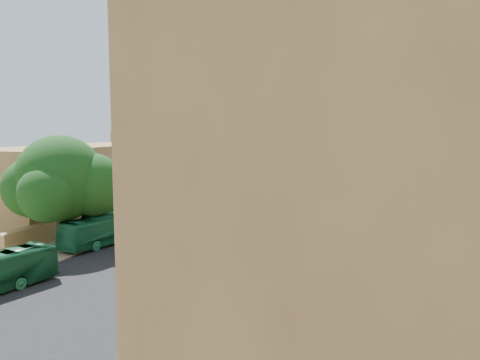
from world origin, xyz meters
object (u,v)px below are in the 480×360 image
Objects in this scene: bus_red_east at (266,222)px; car_cream at (236,213)px; bus_cream_east at (284,193)px; ficus_tree at (61,182)px; pedestrian_b at (242,314)px; streetlamp at (151,250)px; pedestrian_a at (307,232)px; car_white_a at (238,197)px; street_tree_d at (223,170)px; red_truck at (150,239)px; car_blue_b at (266,184)px; church at (307,133)px; olive_pickup at (286,210)px; bus_green_north at (110,228)px; street_tree_c at (197,176)px; car_dkblue at (270,185)px; pedestrian_c at (299,218)px; street_tree_a at (108,199)px; street_tree_b at (161,184)px; car_white_b at (281,191)px; car_blue_a at (212,215)px.

bus_red_east is 2.00× the size of car_cream.
bus_cream_east is 13.29m from car_cream.
pedestrian_b is at bearing -30.42° from ficus_tree.
streetlamp is 4.65× the size of pedestrian_a.
bus_red_east is at bearing 136.68° from car_cream.
car_white_a is at bearing 22.87° from pedestrian_b.
red_truck is at bearing -78.33° from street_tree_d.
church is at bearing 63.26° from car_blue_b.
bus_green_north reaches higher than olive_pickup.
street_tree_c reaches higher than bus_red_east.
olive_pickup is 0.52× the size of bus_cream_east.
pedestrian_b is (4.05, -21.42, -0.40)m from bus_red_east.
car_dkblue is (-8.05, 35.13, -0.73)m from bus_red_east.
pedestrian_c is at bearing 179.34° from car_cream.
car_blue_b is (-3.67, 29.01, -0.08)m from car_cream.
street_tree_d is 1.32× the size of car_blue_b.
pedestrian_a is (20.63, 0.79, -2.33)m from street_tree_a.
car_blue_b is at bearing 130.09° from car_dkblue.
church is 3.71× the size of bus_red_east.
red_truck is 16.31m from pedestrian_b.
church is 8.37× the size of car_dkblue.
bus_red_east is 36.04m from car_dkblue.
ficus_tree is at bearing -99.94° from car_white_a.
pedestrian_c is (0.95, 31.63, -4.40)m from streetlamp.
street_tree_b is 24.00m from street_tree_d.
olive_pickup is 3.20× the size of pedestrian_a.
olive_pickup is 4.07m from pedestrian_c.
pedestrian_b reaches higher than car_white_b.
pedestrian_b is at bearing -57.06° from street_tree_b.
church is at bearing 81.46° from street_tree_a.
street_tree_d reaches higher than pedestrian_c.
red_truck is 3.67× the size of pedestrian_c.
streetlamp is 2.17× the size of car_blue_a.
olive_pickup is at bearing -142.15° from pedestrian_c.
ficus_tree is 18.04m from car_blue_a.
red_truck reaches higher than bus_red_east.
streetlamp is 23.87m from bus_green_north.
car_dkblue is at bearing -54.98° from bus_red_east.
street_tree_d is at bearing 90.00° from street_tree_b.
street_tree_c is (-0.59, 31.99, -2.61)m from ficus_tree.
car_blue_a is (5.23, 12.45, -0.77)m from bus_green_north.
car_blue_b is (-10.39, 62.07, -4.60)m from streetlamp.
bus_cream_east reaches higher than car_blue_a.
car_dkblue is at bearing 87.84° from car_blue_a.
street_tree_a is 22.76m from car_white_a.
street_tree_b is 1.16× the size of car_dkblue.
street_tree_c is 8.30m from car_white_a.
car_cream is 20.13m from car_white_b.
ficus_tree is 2.39× the size of car_white_a.
pedestrian_b is (19.97, -11.72, -4.90)m from ficus_tree.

